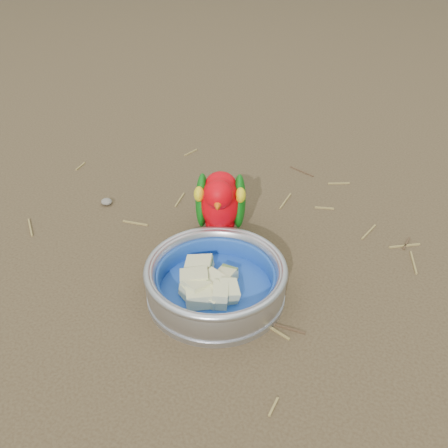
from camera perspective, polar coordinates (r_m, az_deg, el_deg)
The scene contains 6 objects.
ground at distance 0.85m, azimuth -4.38°, elevation -5.79°, with size 60.00×60.00×0.00m, color #493924.
food_bowl at distance 0.81m, azimuth -0.92°, elevation -7.78°, with size 0.22×0.22×0.02m, color #B2B2BA.
bowl_wall at distance 0.79m, azimuth -0.94°, elevation -6.17°, with size 0.22×0.22×0.04m, color #B2B2BA, non-canonical shape.
fruit_wedges at distance 0.79m, azimuth -0.94°, elevation -6.55°, with size 0.13×0.13×0.03m, color beige, non-canonical shape.
lory_parrot at distance 0.88m, azimuth -0.44°, elevation 1.72°, with size 0.09×0.19×0.15m, color #D00009, non-canonical shape.
ground_debris at distance 0.89m, azimuth -2.88°, elevation -3.52°, with size 0.90×0.80×0.01m, color olive, non-canonical shape.
Camera 1 is at (0.37, -0.53, 0.55)m, focal length 40.00 mm.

